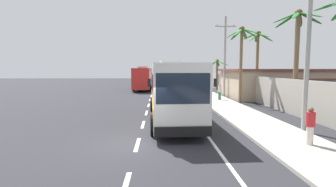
% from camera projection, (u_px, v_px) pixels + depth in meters
% --- Properties ---
extents(ground_plane, '(160.00, 160.00, 0.00)m').
position_uv_depth(ground_plane, '(137.00, 144.00, 11.03)').
color(ground_plane, '#28282D').
extents(sidewalk_kerb, '(3.20, 90.00, 0.14)m').
position_uv_depth(sidewalk_kerb, '(229.00, 107.00, 21.21)').
color(sidewalk_kerb, '#A8A399').
rests_on(sidewalk_kerb, ground).
extents(lane_markings, '(3.49, 71.00, 0.01)m').
position_uv_depth(lane_markings, '(170.00, 101.00, 25.63)').
color(lane_markings, white).
rests_on(lane_markings, ground).
extents(boundary_wall, '(0.24, 60.00, 2.55)m').
position_uv_depth(boundary_wall, '(256.00, 89.00, 25.21)').
color(boundary_wall, '#9E998E').
rests_on(boundary_wall, ground).
extents(coach_bus_foreground, '(3.22, 11.33, 3.83)m').
position_uv_depth(coach_bus_foreground, '(172.00, 89.00, 16.33)').
color(coach_bus_foreground, silver).
rests_on(coach_bus_foreground, ground).
extents(coach_bus_far_lane, '(3.02, 12.20, 3.68)m').
position_uv_depth(coach_bus_far_lane, '(144.00, 78.00, 40.49)').
color(coach_bus_far_lane, red).
rests_on(coach_bus_far_lane, ground).
extents(motorcycle_beside_bus, '(0.56, 1.96, 1.56)m').
position_uv_depth(motorcycle_beside_bus, '(190.00, 95.00, 25.70)').
color(motorcycle_beside_bus, black).
rests_on(motorcycle_beside_bus, ground).
extents(pedestrian_near_kerb, '(0.36, 0.36, 1.57)m').
position_uv_depth(pedestrian_near_kerb, '(310.00, 125.00, 10.47)').
color(pedestrian_near_kerb, beige).
rests_on(pedestrian_near_kerb, sidewalk_kerb).
extents(pedestrian_far_walk, '(0.36, 0.36, 1.61)m').
position_uv_depth(pedestrian_far_walk, '(220.00, 92.00, 25.86)').
color(pedestrian_far_walk, '#2D7A47').
rests_on(pedestrian_far_walk, sidewalk_kerb).
extents(utility_pole_nearest, '(2.42, 0.24, 9.39)m').
position_uv_depth(utility_pole_nearest, '(308.00, 37.00, 12.69)').
color(utility_pole_nearest, '#9E9E99').
rests_on(utility_pole_nearest, ground).
extents(utility_pole_mid, '(2.39, 0.24, 9.31)m').
position_uv_depth(utility_pole_mid, '(225.00, 55.00, 29.33)').
color(utility_pole_mid, '#9E9E99').
rests_on(utility_pole_mid, ground).
extents(palm_nearest, '(3.78, 3.57, 7.55)m').
position_uv_depth(palm_nearest, '(297.00, 43.00, 18.26)').
color(palm_nearest, brown).
rests_on(palm_nearest, ground).
extents(palm_third, '(3.53, 3.20, 4.84)m').
position_uv_depth(palm_third, '(217.00, 68.00, 40.31)').
color(palm_third, brown).
rests_on(palm_third, ground).
extents(palm_fourth, '(3.12, 2.97, 7.23)m').
position_uv_depth(palm_fourth, '(241.00, 48.00, 23.50)').
color(palm_fourth, brown).
rests_on(palm_fourth, ground).
extents(palm_farthest, '(2.96, 3.20, 7.06)m').
position_uv_depth(palm_farthest, '(257.00, 51.00, 25.22)').
color(palm_farthest, brown).
rests_on(palm_farthest, ground).
extents(roadside_building, '(12.02, 8.93, 3.29)m').
position_uv_depth(roadside_building, '(278.00, 83.00, 29.06)').
color(roadside_building, tan).
rests_on(roadside_building, ground).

